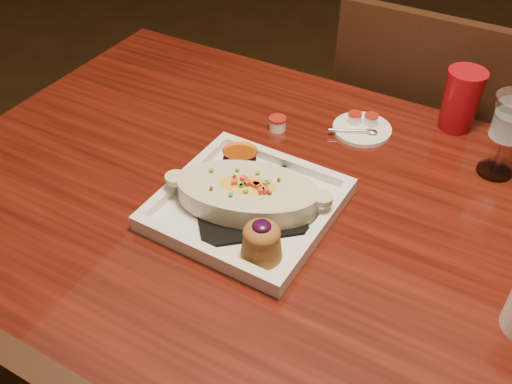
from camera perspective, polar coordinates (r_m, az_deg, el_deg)
The scene contains 7 objects.
table at distance 1.06m, azimuth 6.47°, elevation -6.79°, with size 1.50×0.90×0.75m.
chair_far at distance 1.62m, azimuth 15.44°, elevation 4.41°, with size 0.42×0.42×0.93m.
plate at distance 0.98m, azimuth -0.76°, elevation -0.85°, with size 0.30×0.30×0.08m.
goblet at distance 1.12m, azimuth 24.15°, elevation 6.37°, with size 0.08×0.08×0.16m.
saucer at distance 1.22m, azimuth 10.48°, elevation 6.40°, with size 0.12×0.12×0.08m.
creamer_loose at distance 1.20m, azimuth 2.16°, elevation 6.87°, with size 0.04×0.04×0.03m.
red_tumbler at distance 1.25m, azimuth 19.81°, elevation 8.64°, with size 0.08×0.08×0.13m, color #A00B15.
Camera 1 is at (0.25, -0.67, 1.44)m, focal length 40.00 mm.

